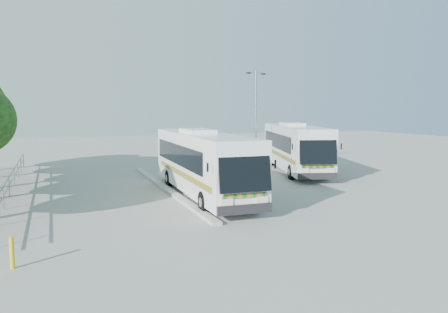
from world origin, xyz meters
name	(u,v)px	position (x,y,z in m)	size (l,w,h in m)	color
ground	(218,193)	(0.00, 0.00, 0.00)	(100.00, 100.00, 0.00)	gray
kerb_divider	(165,188)	(-2.30, 2.00, 0.07)	(0.40, 16.00, 0.15)	#B2B2AD
railing	(11,179)	(-10.00, 4.00, 0.74)	(0.06, 22.00, 1.00)	gray
coach_main	(203,162)	(-0.94, -0.29, 1.72)	(2.71, 11.36, 3.13)	white
coach_adjacent	(295,146)	(7.82, 5.51, 1.74)	(5.58, 11.62, 3.18)	silver
lamppost	(256,115)	(5.63, 7.30, 3.89)	(1.70, 0.62, 7.05)	#979B9F
bollard	(12,253)	(-9.06, -8.00, 0.44)	(0.12, 0.12, 0.89)	gold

